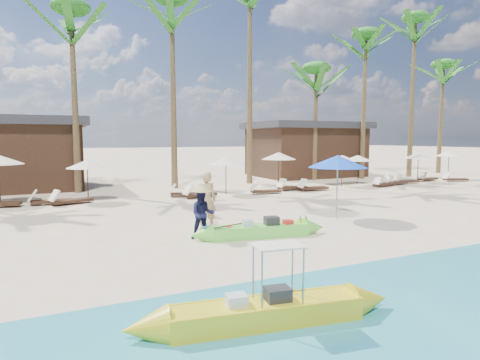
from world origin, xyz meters
name	(u,v)px	position (x,y,z in m)	size (l,w,h in m)	color
ground	(236,249)	(0.00, 0.00, 0.00)	(240.00, 240.00, 0.00)	beige
wet_sand_strip	(359,324)	(0.00, -5.00, 0.00)	(240.00, 4.50, 0.01)	tan
green_canoe	(260,230)	(1.23, 0.90, 0.21)	(4.88, 1.10, 0.62)	#67E947
yellow_canoe	(266,312)	(-1.39, -4.34, 0.22)	(5.12, 1.14, 1.33)	gold
tourist	(206,200)	(0.08, 2.62, 0.98)	(0.71, 0.47, 1.96)	tan
vendor_green	(203,214)	(-0.45, 1.44, 0.76)	(0.74, 0.57, 1.52)	#141639
blue_umbrella	(338,161)	(5.18, 2.19, 2.19)	(2.25, 2.25, 2.42)	#99999E
lounger_4_right	(48,200)	(-4.83, 10.36, 0.21)	(1.88, 0.59, 0.64)	#392217
resort_parasol_5	(87,164)	(-3.10, 10.49, 1.82)	(1.96, 1.96, 2.02)	#392217
lounger_5_left	(69,200)	(-3.97, 10.02, 0.22)	(1.98, 1.17, 0.64)	#392217
resort_parasol_6	(226,161)	(3.95, 10.15, 1.82)	(1.96, 1.96, 2.02)	#392217
lounger_6_left	(184,193)	(1.60, 10.16, 0.20)	(1.87, 0.99, 0.61)	#392217
lounger_6_right	(198,194)	(2.14, 9.49, 0.20)	(1.84, 0.82, 0.60)	#392217
resort_parasol_7	(279,156)	(7.75, 11.01, 1.99)	(2.14, 2.14, 2.21)	#392217
lounger_7_left	(264,190)	(5.89, 9.40, 0.19)	(1.76, 0.77, 0.58)	#392217
lounger_7_right	(291,187)	(8.03, 10.04, 0.21)	(1.87, 0.61, 0.63)	#392217
resort_parasol_8	(342,158)	(11.98, 10.34, 1.79)	(1.93, 1.93, 1.99)	#392217
lounger_8_left	(312,187)	(9.05, 9.39, 0.21)	(1.87, 0.61, 0.63)	#392217
resort_parasol_9	(358,158)	(13.59, 10.73, 1.75)	(1.89, 1.89, 1.94)	#392217
lounger_9_left	(382,184)	(14.21, 9.14, 0.18)	(1.69, 0.81, 0.55)	#392217
lounger_9_right	(394,182)	(15.53, 9.47, 0.20)	(1.76, 0.55, 0.60)	#392217
resort_parasol_10	(418,156)	(18.33, 10.07, 1.85)	(1.99, 1.99, 2.05)	#392217
lounger_10_left	(405,180)	(17.01, 9.91, 0.20)	(1.82, 0.83, 0.60)	#392217
lounger_10_right	(427,178)	(19.62, 10.36, 0.20)	(1.79, 0.77, 0.59)	#392217
resort_parasol_11	(449,154)	(22.17, 10.67, 1.91)	(2.05, 2.05, 2.11)	#392217
lounger_11_left	(454,179)	(21.12, 9.37, 0.20)	(1.84, 0.99, 0.60)	#392217
palm_3	(72,36)	(-3.36, 14.27, 8.58)	(2.08, 2.08, 10.52)	brown
palm_4	(172,30)	(2.15, 14.01, 9.45)	(2.08, 2.08, 11.70)	brown
palm_5	(250,18)	(7.45, 14.38, 10.82)	(2.08, 2.08, 13.60)	brown
palm_6	(316,82)	(12.84, 14.52, 7.05)	(2.08, 2.08, 8.51)	brown
palm_7	(365,57)	(16.57, 13.68, 8.99)	(2.08, 2.08, 11.08)	brown
palm_8	(414,45)	(21.07, 13.33, 10.18)	(2.08, 2.08, 12.70)	brown
palm_9	(443,80)	(26.21, 14.81, 8.06)	(2.08, 2.08, 9.82)	brown
pavilion_east	(305,149)	(14.00, 17.50, 2.20)	(8.80, 6.60, 4.30)	#392217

